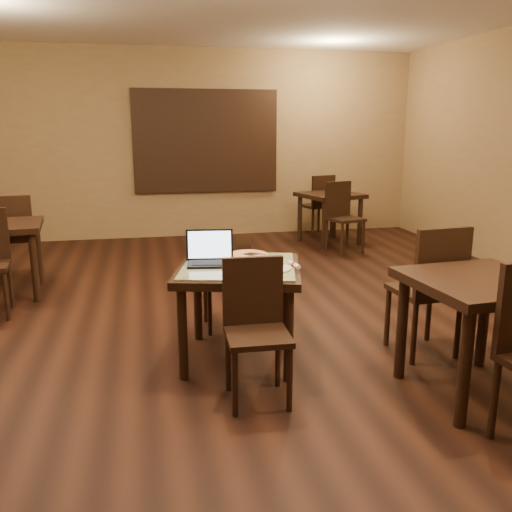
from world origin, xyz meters
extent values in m
plane|color=black|center=(0.00, 0.00, 0.00)|extent=(10.00, 10.00, 0.00)
cube|color=olive|center=(0.00, 5.00, 1.50)|extent=(8.00, 0.02, 3.00)
cube|color=#225680|center=(0.50, 4.97, 1.55)|extent=(2.20, 0.04, 1.50)
cube|color=black|center=(0.50, 4.95, 1.55)|extent=(2.34, 0.02, 1.64)
cylinder|color=black|center=(-0.31, -0.30, 0.35)|extent=(0.07, 0.07, 0.71)
cylinder|color=black|center=(-0.13, 0.43, 0.35)|extent=(0.07, 0.07, 0.71)
cylinder|color=black|center=(0.43, -0.49, 0.35)|extent=(0.07, 0.07, 0.71)
cylinder|color=black|center=(0.61, 0.25, 0.35)|extent=(0.07, 0.07, 0.71)
cube|color=black|center=(0.15, -0.03, 0.72)|extent=(1.12, 1.12, 0.06)
cube|color=#17239B|center=(0.15, -0.03, 0.76)|extent=(1.02, 1.02, 0.02)
cylinder|color=black|center=(-0.03, -0.90, 0.22)|extent=(0.04, 0.04, 0.44)
cylinder|color=black|center=(-0.02, -0.55, 0.22)|extent=(0.04, 0.04, 0.44)
cylinder|color=black|center=(0.32, -0.91, 0.22)|extent=(0.04, 0.04, 0.44)
cylinder|color=black|center=(0.33, -0.56, 0.22)|extent=(0.04, 0.04, 0.44)
cube|color=black|center=(0.15, -0.73, 0.46)|extent=(0.42, 0.42, 0.04)
cube|color=black|center=(0.16, -0.54, 0.71)|extent=(0.41, 0.05, 0.47)
cylinder|color=black|center=(0.32, 0.84, 0.21)|extent=(0.04, 0.04, 0.42)
cylinder|color=black|center=(0.32, 0.51, 0.21)|extent=(0.04, 0.04, 0.42)
cylinder|color=black|center=(-0.02, 0.84, 0.21)|extent=(0.04, 0.04, 0.42)
cylinder|color=black|center=(-0.02, 0.51, 0.21)|extent=(0.04, 0.04, 0.42)
cube|color=black|center=(0.15, 0.67, 0.44)|extent=(0.39, 0.39, 0.04)
cube|color=black|center=(0.15, 0.50, 0.68)|extent=(0.39, 0.04, 0.45)
cube|color=black|center=(-0.05, 0.02, 0.77)|extent=(0.40, 0.30, 0.02)
cube|color=black|center=(-0.05, 0.15, 0.89)|extent=(0.37, 0.10, 0.24)
cube|color=#C9E5FF|center=(-0.05, 0.14, 0.90)|extent=(0.33, 0.08, 0.21)
cylinder|color=white|center=(0.37, -0.21, 0.77)|extent=(0.29, 0.29, 0.02)
cylinder|color=silver|center=(0.27, 0.21, 0.77)|extent=(0.34, 0.34, 0.01)
cylinder|color=beige|center=(0.27, 0.21, 0.78)|extent=(0.31, 0.31, 0.02)
torus|color=gold|center=(0.27, 0.21, 0.78)|extent=(0.32, 0.32, 0.02)
cube|color=silver|center=(0.29, 0.19, 0.79)|extent=(0.21, 0.25, 0.01)
cylinder|color=white|center=(0.55, -0.17, 0.78)|extent=(0.06, 0.16, 0.03)
cylinder|color=#AA141E|center=(0.55, -0.17, 0.78)|extent=(0.04, 0.03, 0.04)
cylinder|color=black|center=(2.06, 3.55, 0.37)|extent=(0.07, 0.07, 0.74)
cylinder|color=black|center=(1.88, 4.20, 0.37)|extent=(0.07, 0.07, 0.74)
cylinder|color=black|center=(2.71, 3.74, 0.37)|extent=(0.07, 0.07, 0.74)
cylinder|color=black|center=(2.52, 4.38, 0.37)|extent=(0.07, 0.07, 0.74)
cube|color=black|center=(2.29, 3.97, 0.75)|extent=(1.04, 1.04, 0.06)
cylinder|color=black|center=(2.16, 3.06, 0.24)|extent=(0.04, 0.04, 0.47)
cylinder|color=black|center=(2.06, 3.42, 0.24)|extent=(0.04, 0.04, 0.47)
cylinder|color=black|center=(2.53, 3.16, 0.24)|extent=(0.04, 0.04, 0.47)
cylinder|color=black|center=(2.42, 3.52, 0.24)|extent=(0.04, 0.04, 0.47)
cube|color=black|center=(2.29, 3.29, 0.49)|extent=(0.54, 0.54, 0.04)
cube|color=black|center=(2.24, 3.48, 0.76)|extent=(0.43, 0.16, 0.50)
cylinder|color=black|center=(2.42, 4.88, 0.24)|extent=(0.04, 0.04, 0.47)
cylinder|color=black|center=(2.53, 4.52, 0.24)|extent=(0.04, 0.04, 0.47)
cylinder|color=black|center=(2.06, 4.78, 0.24)|extent=(0.04, 0.04, 0.47)
cylinder|color=black|center=(2.16, 4.41, 0.24)|extent=(0.04, 0.04, 0.47)
cube|color=black|center=(2.29, 4.65, 0.49)|extent=(0.54, 0.54, 0.04)
cube|color=black|center=(2.35, 4.46, 0.76)|extent=(0.43, 0.16, 0.50)
cylinder|color=black|center=(-1.68, 1.81, 0.38)|extent=(0.07, 0.07, 0.75)
cylinder|color=black|center=(-1.75, 2.48, 0.38)|extent=(0.07, 0.07, 0.75)
cylinder|color=black|center=(-1.84, 1.25, 0.24)|extent=(0.04, 0.04, 0.48)
cylinder|color=black|center=(-1.88, 1.63, 0.24)|extent=(0.04, 0.04, 0.48)
cylinder|color=black|center=(-1.88, 3.00, 0.24)|extent=(0.04, 0.04, 0.48)
cylinder|color=black|center=(-1.84, 2.62, 0.24)|extent=(0.04, 0.04, 0.48)
cylinder|color=black|center=(-2.26, 2.96, 0.24)|extent=(0.04, 0.04, 0.48)
cube|color=black|center=(-2.05, 2.79, 0.50)|extent=(0.49, 0.49, 0.04)
cube|color=black|center=(-2.03, 2.59, 0.77)|extent=(0.45, 0.09, 0.51)
cylinder|color=black|center=(1.30, -1.30, 0.39)|extent=(0.08, 0.08, 0.78)
cylinder|color=black|center=(1.24, -0.60, 0.39)|extent=(0.08, 0.08, 0.78)
cylinder|color=black|center=(1.94, -0.54, 0.39)|extent=(0.08, 0.08, 0.78)
cube|color=black|center=(1.62, -0.92, 0.79)|extent=(0.95, 0.95, 0.07)
cylinder|color=black|center=(1.41, -1.45, 0.25)|extent=(0.04, 0.04, 0.49)
cylinder|color=black|center=(1.80, 0.01, 0.25)|extent=(0.04, 0.04, 0.49)
cylinder|color=black|center=(1.84, -0.38, 0.25)|extent=(0.04, 0.04, 0.49)
cylinder|color=black|center=(1.41, -0.02, 0.25)|extent=(0.04, 0.04, 0.49)
cylinder|color=black|center=(1.44, -0.42, 0.25)|extent=(0.04, 0.04, 0.49)
cube|color=black|center=(1.62, -0.20, 0.52)|extent=(0.50, 0.50, 0.04)
cube|color=black|center=(1.64, -0.41, 0.80)|extent=(0.46, 0.08, 0.53)
camera|label=1|loc=(-0.54, -3.97, 1.80)|focal=38.00mm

